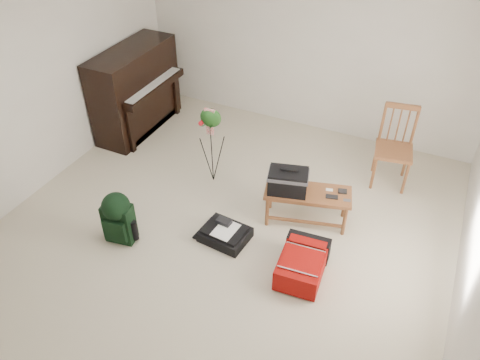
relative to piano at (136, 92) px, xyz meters
The scene contains 11 objects.
floor 2.77m from the piano, 36.20° to the right, with size 5.00×5.50×0.01m, color #C1B29B.
ceiling 3.31m from the piano, 36.20° to the right, with size 5.00×5.50×0.01m, color white.
wall_back 2.55m from the piano, 27.74° to the left, with size 5.00×0.04×2.50m, color silver.
wall_left 1.76m from the piano, 101.09° to the right, with size 0.04×5.50×2.50m, color silver.
piano is the anchor object (origin of this frame).
bench 2.97m from the piano, 18.47° to the right, with size 1.04×0.63×0.75m.
dining_chair 3.72m from the piano, ahead, with size 0.52×0.52×1.05m.
red_suitcase 3.65m from the piano, 27.48° to the right, with size 0.50×0.70×0.28m.
black_duffel 2.82m from the piano, 35.34° to the right, with size 0.55×0.46×0.22m.
green_backpack 2.44m from the piano, 60.30° to the right, with size 0.35×0.32×0.64m.
flower_stand 1.77m from the piano, 23.23° to the right, with size 0.36×0.36×1.10m.
Camera 1 is at (1.85, -3.35, 3.81)m, focal length 35.00 mm.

